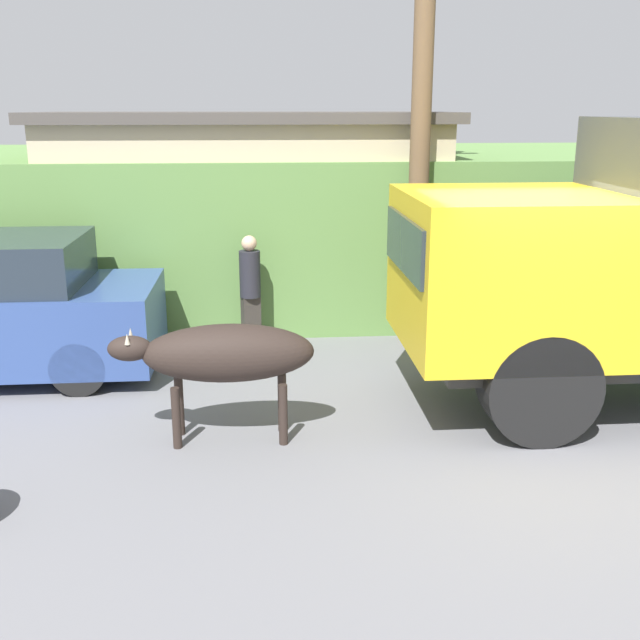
{
  "coord_description": "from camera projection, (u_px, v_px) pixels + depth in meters",
  "views": [
    {
      "loc": [
        -3.01,
        -7.07,
        3.3
      ],
      "look_at": [
        -2.4,
        0.38,
        1.17
      ],
      "focal_mm": 42.0,
      "sensor_mm": 36.0,
      "label": 1
    }
  ],
  "objects": [
    {
      "name": "building_backdrop",
      "position": [
        249.0,
        217.0,
        11.87
      ],
      "size": [
        6.25,
        2.7,
        3.23
      ],
      "color": "#C6B793",
      "rests_on": "ground_plane"
    },
    {
      "name": "ground_plane",
      "position": [
        549.0,
        431.0,
        7.92
      ],
      "size": [
        60.0,
        60.0,
        0.0
      ],
      "primitive_type": "plane",
      "color": "slate"
    },
    {
      "name": "brown_cow",
      "position": [
        224.0,
        355.0,
        7.47
      ],
      "size": [
        2.05,
        0.59,
        1.23
      ],
      "rotation": [
        0.0,
        0.0,
        -0.17
      ],
      "color": "#2D231E",
      "rests_on": "ground_plane"
    },
    {
      "name": "utility_pole",
      "position": [
        422.0,
        98.0,
        10.03
      ],
      "size": [
        0.9,
        0.28,
        6.66
      ],
      "color": "brown",
      "rests_on": "ground_plane"
    },
    {
      "name": "hillside_embankment",
      "position": [
        423.0,
        222.0,
        13.74
      ],
      "size": [
        32.0,
        5.81,
        2.56
      ],
      "color": "#608C47",
      "rests_on": "ground_plane"
    },
    {
      "name": "pedestrian_on_hill",
      "position": [
        250.0,
        286.0,
        10.44
      ],
      "size": [
        0.38,
        0.38,
        1.61
      ],
      "rotation": [
        0.0,
        0.0,
        3.49
      ],
      "color": "#38332D",
      "rests_on": "ground_plane"
    }
  ]
}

